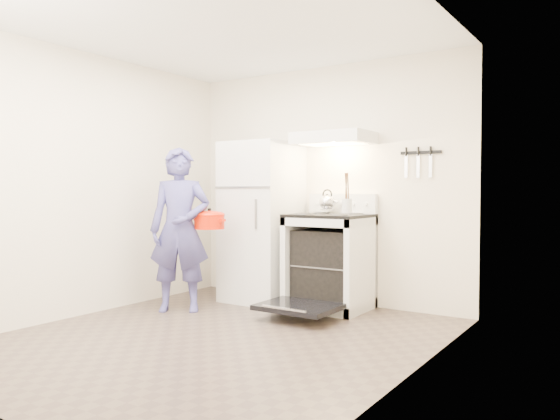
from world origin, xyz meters
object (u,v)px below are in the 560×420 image
Objects in this scene: stove_body at (329,263)px; person at (180,230)px; refrigerator at (262,222)px; tea_kettle at (327,201)px; dutch_oven at (209,222)px.

stove_body is 0.57× the size of person.
refrigerator reaches higher than tea_kettle.
tea_kettle is 1.52m from person.
person reaches higher than stove_body.
stove_body is at bearing 35.45° from dutch_oven.
refrigerator is at bearing -166.69° from tea_kettle.
stove_body is at bearing 2.92° from person.
dutch_oven is at bearing -136.16° from tea_kettle.
person is (-1.18, -0.90, 0.34)m from stove_body.
refrigerator is at bearing 76.19° from dutch_oven.
refrigerator is at bearing -178.23° from stove_body.
dutch_oven reaches higher than stove_body.
tea_kettle is at bearing 43.84° from dutch_oven.
stove_body is 0.64m from tea_kettle.
person is 0.30m from dutch_oven.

